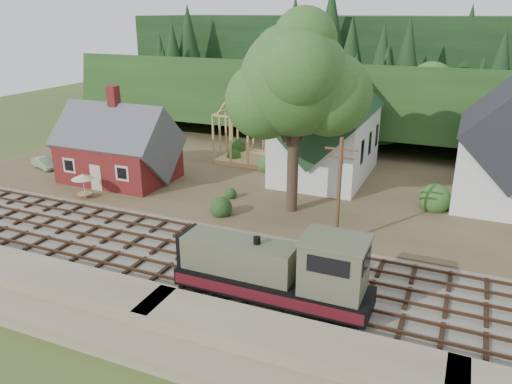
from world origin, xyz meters
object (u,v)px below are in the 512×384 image
at_px(car_blue, 161,172).
at_px(patio_set, 83,178).
at_px(locomotive, 279,272).
at_px(car_green, 44,163).

bearing_deg(car_blue, patio_set, -107.64).
bearing_deg(patio_set, locomotive, -21.59).
relative_size(locomotive, car_green, 3.14).
xyz_separation_m(locomotive, patio_set, (-21.48, 8.50, 0.15)).
relative_size(locomotive, patio_set, 5.10).
height_order(car_green, patio_set, patio_set).
distance_m(locomotive, car_green, 34.26).
bearing_deg(car_green, locomotive, -94.32).
xyz_separation_m(locomotive, car_green, (-31.37, 13.73, -1.12)).
distance_m(car_green, patio_set, 11.26).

